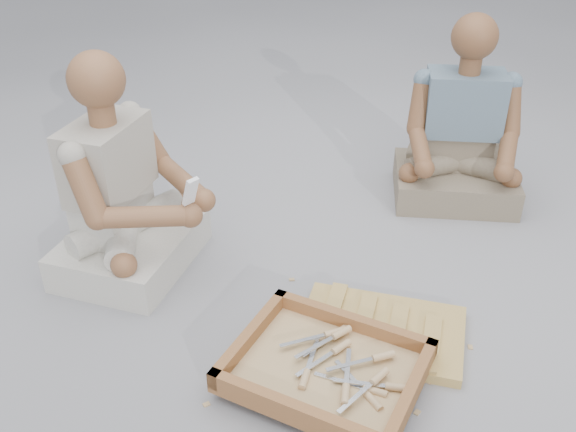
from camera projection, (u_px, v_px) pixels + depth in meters
The scene contains 30 objects.
ground at pixel (295, 321), 2.19m from camera, with size 60.00×60.00×0.00m, color #9B9AA0.
carved_panel at pixel (381, 331), 2.12m from camera, with size 0.53×0.36×0.04m, color #A1803E.
tool_tray at pixel (326, 368), 1.91m from camera, with size 0.57×0.46×0.07m.
chisel_0 at pixel (336, 350), 1.96m from camera, with size 0.09×0.21×0.02m.
chisel_1 at pixel (369, 396), 1.82m from camera, with size 0.20×0.13×0.02m.
chisel_2 at pixel (346, 389), 1.82m from camera, with size 0.10×0.21×0.02m.
chisel_3 at pixel (336, 335), 2.00m from camera, with size 0.10×0.21×0.02m.
chisel_4 at pixel (377, 358), 1.92m from camera, with size 0.16×0.18×0.02m.
chisel_5 at pixel (329, 334), 2.01m from camera, with size 0.16×0.18×0.02m.
chisel_6 at pixel (306, 374), 1.88m from camera, with size 0.07×0.22×0.02m.
chisel_7 at pixel (339, 332), 2.04m from camera, with size 0.08×0.22×0.02m.
chisel_8 at pixel (375, 381), 1.84m from camera, with size 0.07×0.22×0.02m.
chisel_9 at pixel (390, 387), 1.84m from camera, with size 0.21×0.09×0.02m.
chisel_10 at pixel (368, 389), 1.84m from camera, with size 0.22×0.05×0.02m.
wood_chip_0 at pixel (292, 280), 2.38m from camera, with size 0.02×0.01×0.00m, color tan.
wood_chip_1 at pixel (377, 364), 2.01m from camera, with size 0.02×0.01×0.00m, color tan.
wood_chip_2 at pixel (470, 347), 2.07m from camera, with size 0.02×0.01×0.00m, color tan.
wood_chip_3 at pixel (269, 412), 1.85m from camera, with size 0.02×0.01×0.00m, color tan.
wood_chip_4 at pixel (429, 382), 1.94m from camera, with size 0.02×0.01×0.00m, color tan.
wood_chip_5 at pixel (417, 412), 1.84m from camera, with size 0.02×0.01×0.00m, color tan.
wood_chip_6 at pixel (258, 319), 2.19m from camera, with size 0.02×0.01×0.00m, color tan.
wood_chip_8 at pixel (214, 381), 1.95m from camera, with size 0.02×0.01×0.00m, color tan.
wood_chip_9 at pixel (289, 303), 2.26m from camera, with size 0.02×0.01×0.00m, color tan.
wood_chip_10 at pixel (206, 404), 1.87m from camera, with size 0.02×0.01×0.00m, color tan.
wood_chip_11 at pixel (452, 358), 2.03m from camera, with size 0.02×0.01×0.00m, color tan.
wood_chip_12 at pixel (362, 312), 2.22m from camera, with size 0.02×0.01×0.00m, color tan.
wood_chip_13 at pixel (436, 373), 1.97m from camera, with size 0.02×0.01×0.00m, color tan.
craftsman at pixel (123, 199), 2.33m from camera, with size 0.60×0.60×0.83m.
companion at pixel (460, 141), 2.79m from camera, with size 0.64×0.59×0.81m.
mobile_phone at pixel (191, 191), 2.14m from camera, with size 0.06×0.05×0.11m.
Camera 1 is at (0.81, -1.47, 1.45)m, focal length 40.00 mm.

